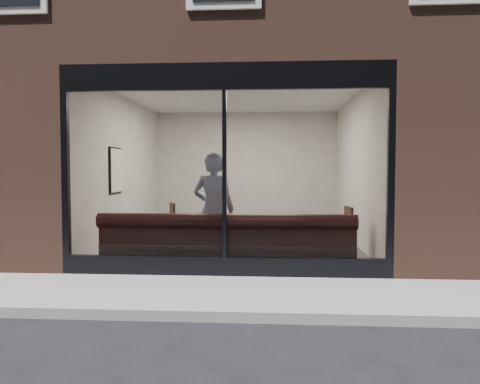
# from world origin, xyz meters

# --- Properties ---
(ground) EXTENTS (120.00, 120.00, 0.00)m
(ground) POSITION_xyz_m (0.00, 0.00, 0.00)
(ground) COLOR black
(ground) RESTS_ON ground
(sidewalk_near) EXTENTS (40.00, 2.00, 0.01)m
(sidewalk_near) POSITION_xyz_m (0.00, 1.00, 0.01)
(sidewalk_near) COLOR gray
(sidewalk_near) RESTS_ON ground
(kerb_near) EXTENTS (40.00, 0.10, 0.12)m
(kerb_near) POSITION_xyz_m (0.00, -0.05, 0.06)
(kerb_near) COLOR gray
(kerb_near) RESTS_ON ground
(host_building_pier_left) EXTENTS (2.50, 12.00, 3.20)m
(host_building_pier_left) POSITION_xyz_m (-3.75, 8.00, 1.60)
(host_building_pier_left) COLOR brown
(host_building_pier_left) RESTS_ON ground
(host_building_pier_right) EXTENTS (2.50, 12.00, 3.20)m
(host_building_pier_right) POSITION_xyz_m (3.75, 8.00, 1.60)
(host_building_pier_right) COLOR brown
(host_building_pier_right) RESTS_ON ground
(host_building_backfill) EXTENTS (5.00, 6.00, 3.20)m
(host_building_backfill) POSITION_xyz_m (0.00, 11.00, 1.60)
(host_building_backfill) COLOR brown
(host_building_backfill) RESTS_ON ground
(cafe_floor) EXTENTS (6.00, 6.00, 0.00)m
(cafe_floor) POSITION_xyz_m (0.00, 5.00, 0.02)
(cafe_floor) COLOR #2D2D30
(cafe_floor) RESTS_ON ground
(cafe_ceiling) EXTENTS (6.00, 6.00, 0.00)m
(cafe_ceiling) POSITION_xyz_m (0.00, 5.00, 3.19)
(cafe_ceiling) COLOR white
(cafe_ceiling) RESTS_ON host_building_upper
(cafe_wall_back) EXTENTS (5.00, 0.00, 5.00)m
(cafe_wall_back) POSITION_xyz_m (0.00, 7.99, 1.60)
(cafe_wall_back) COLOR #BCBAB3
(cafe_wall_back) RESTS_ON ground
(cafe_wall_left) EXTENTS (0.00, 6.00, 6.00)m
(cafe_wall_left) POSITION_xyz_m (-2.49, 5.00, 1.60)
(cafe_wall_left) COLOR #BCBAB3
(cafe_wall_left) RESTS_ON ground
(cafe_wall_right) EXTENTS (0.00, 6.00, 6.00)m
(cafe_wall_right) POSITION_xyz_m (2.49, 5.00, 1.60)
(cafe_wall_right) COLOR #BCBAB3
(cafe_wall_right) RESTS_ON ground
(storefront_kick) EXTENTS (5.00, 0.10, 0.30)m
(storefront_kick) POSITION_xyz_m (0.00, 2.05, 0.15)
(storefront_kick) COLOR black
(storefront_kick) RESTS_ON ground
(storefront_header) EXTENTS (5.00, 0.10, 0.40)m
(storefront_header) POSITION_xyz_m (0.00, 2.05, 3.00)
(storefront_header) COLOR black
(storefront_header) RESTS_ON host_building_upper
(storefront_mullion) EXTENTS (0.06, 0.10, 2.50)m
(storefront_mullion) POSITION_xyz_m (0.00, 2.05, 1.55)
(storefront_mullion) COLOR black
(storefront_mullion) RESTS_ON storefront_kick
(storefront_glass) EXTENTS (4.80, 0.00, 4.80)m
(storefront_glass) POSITION_xyz_m (0.00, 2.02, 1.55)
(storefront_glass) COLOR white
(storefront_glass) RESTS_ON storefront_kick
(banquette) EXTENTS (4.00, 0.55, 0.45)m
(banquette) POSITION_xyz_m (0.00, 2.45, 0.23)
(banquette) COLOR #381614
(banquette) RESTS_ON cafe_floor
(person) EXTENTS (0.73, 0.52, 1.90)m
(person) POSITION_xyz_m (-0.25, 2.77, 0.95)
(person) COLOR #A6B3DC
(person) RESTS_ON cafe_floor
(cafe_table_left) EXTENTS (0.64, 0.64, 0.04)m
(cafe_table_left) POSITION_xyz_m (-0.59, 3.06, 0.74)
(cafe_table_left) COLOR black
(cafe_table_left) RESTS_ON cafe_floor
(cafe_table_right) EXTENTS (0.65, 0.65, 0.04)m
(cafe_table_right) POSITION_xyz_m (0.60, 3.00, 0.74)
(cafe_table_right) COLOR black
(cafe_table_right) RESTS_ON cafe_floor
(cafe_chair_left) EXTENTS (0.52, 0.52, 0.04)m
(cafe_chair_left) POSITION_xyz_m (-1.45, 4.21, 0.24)
(cafe_chair_left) COLOR black
(cafe_chair_left) RESTS_ON cafe_floor
(cafe_chair_right) EXTENTS (0.49, 0.49, 0.04)m
(cafe_chair_right) POSITION_xyz_m (1.91, 3.55, 0.24)
(cafe_chair_right) COLOR black
(cafe_chair_right) RESTS_ON cafe_floor
(wall_poster) EXTENTS (0.02, 0.66, 0.88)m
(wall_poster) POSITION_xyz_m (-2.45, 4.40, 1.60)
(wall_poster) COLOR white
(wall_poster) RESTS_ON cafe_wall_left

